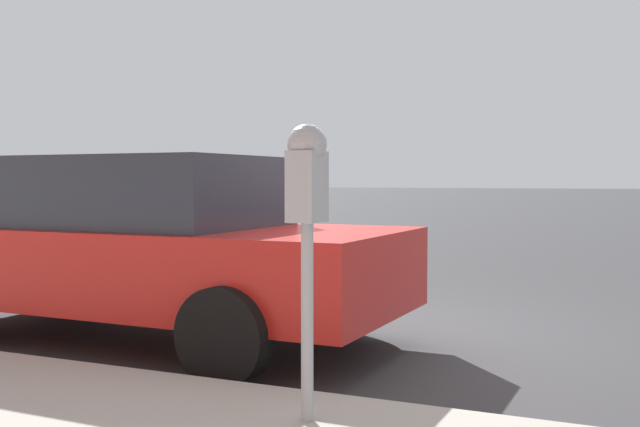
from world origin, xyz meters
TOP-DOWN VIEW (x-y plane):
  - ground_plane at (0.00, 0.00)m, footprint 220.00×220.00m
  - parking_meter at (-2.67, -0.79)m, footprint 0.21×0.19m
  - car_red at (-0.91, 1.57)m, footprint 2.02×4.33m

SIDE VIEW (x-z plane):
  - ground_plane at x=0.00m, z-range 0.00..0.00m
  - car_red at x=-0.91m, z-range 0.04..1.54m
  - parking_meter at x=-2.67m, z-range 0.53..1.96m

